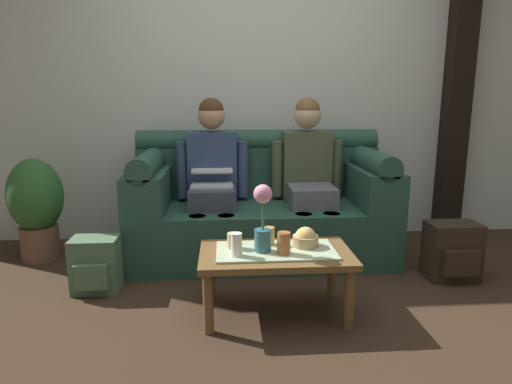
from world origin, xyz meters
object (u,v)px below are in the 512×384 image
person_left (212,173)px  potted_plant (36,204)px  cup_near_left (233,241)px  cup_far_center (269,236)px  couch (261,207)px  backpack_right (452,251)px  cup_far_left (236,244)px  person_right (308,171)px  flower_vase (263,218)px  backpack_left (96,265)px  coffee_table (276,260)px  snack_bowl (305,239)px  cup_near_right (284,243)px

person_left → potted_plant: 1.35m
cup_near_left → cup_far_center: size_ratio=0.84×
couch → backpack_right: couch is taller
cup_far_left → potted_plant: bearing=143.4°
person_right → cup_near_left: size_ratio=14.02×
flower_vase → potted_plant: size_ratio=0.49×
couch → backpack_right: 1.42m
flower_vase → cup_far_center: size_ratio=3.65×
couch → backpack_left: bearing=-150.2°
coffee_table → snack_bowl: bearing=15.3°
person_left → flower_vase: size_ratio=3.22×
couch → backpack_left: couch is taller
backpack_right → cup_far_left: bearing=-161.5°
person_left → coffee_table: bearing=-69.9°
couch → coffee_table: size_ratio=2.29×
flower_vase → potted_plant: 1.94m
person_right → backpack_right: person_right is taller
flower_vase → potted_plant: (-1.63, 1.04, -0.15)m
person_right → potted_plant: size_ratio=1.57×
backpack_left → snack_bowl: bearing=-14.7°
person_right → cup_far_left: bearing=-118.4°
cup_near_right → backpack_right: 1.35m
backpack_left → cup_far_center: bearing=-15.2°
cup_far_center → potted_plant: (-1.68, 0.93, -0.01)m
cup_far_center → backpack_left: 1.16m
cup_far_center → person_left: bearing=110.4°
cup_far_left → potted_plant: 1.85m
flower_vase → snack_bowl: flower_vase is taller
couch → person_left: person_left is taller
cup_near_left → cup_far_left: 0.13m
person_left → potted_plant: bearing=-180.0°
cup_far_center → potted_plant: potted_plant is taller
cup_near_right → potted_plant: bearing=148.1°
cup_far_left → backpack_left: bearing=152.2°
snack_bowl → backpack_left: (-1.29, 0.34, -0.26)m
cup_near_left → backpack_right: (1.50, 0.37, -0.24)m
cup_far_center → backpack_left: size_ratio=0.29×
cup_near_right → backpack_left: (-1.15, 0.45, -0.27)m
cup_far_left → backpack_right: size_ratio=0.32×
snack_bowl → cup_far_left: size_ratio=1.17×
person_left → backpack_left: (-0.74, -0.64, -0.48)m
couch → person_right: size_ratio=1.60×
flower_vase → cup_far_center: 0.19m
couch → cup_far_center: 0.93m
flower_vase → cup_near_left: 0.23m
cup_near_left → backpack_left: (-0.88, 0.34, -0.26)m
cup_near_left → cup_far_left: bearing=-83.9°
coffee_table → cup_near_right: bearing=-61.3°
person_right → coffee_table: (-0.37, -1.02, -0.33)m
couch → person_left: bearing=-179.6°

